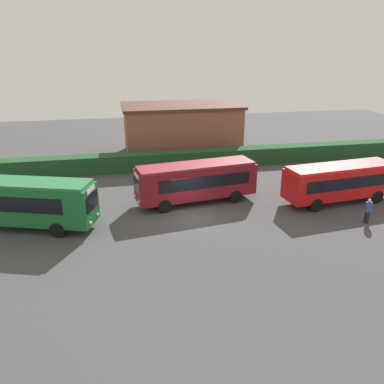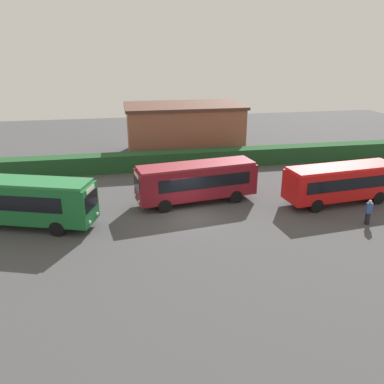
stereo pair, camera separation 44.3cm
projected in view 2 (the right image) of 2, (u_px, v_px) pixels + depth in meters
name	position (u px, v px, depth m)	size (l,w,h in m)	color
ground_plane	(191.00, 217.00, 27.71)	(82.61, 82.61, 0.00)	#424244
bus_green	(16.00, 200.00, 25.70)	(10.70, 5.59, 3.28)	#19602D
bus_maroon	(196.00, 180.00, 29.63)	(9.42, 3.69, 3.07)	maroon
bus_red	(341.00, 182.00, 29.57)	(9.01, 3.32, 2.96)	red
person_center	(369.00, 211.00, 26.25)	(0.42, 0.32, 1.77)	black
hedge_row	(169.00, 160.00, 38.18)	(53.30, 1.73, 1.67)	#1D4724
depot_building	(184.00, 129.00, 43.05)	(12.67, 7.14, 5.38)	brown
traffic_cone	(144.00, 180.00, 34.20)	(0.36, 0.36, 0.60)	orange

